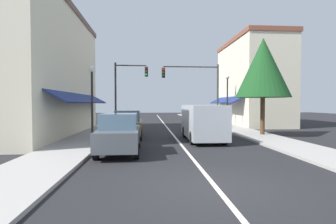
{
  "coord_description": "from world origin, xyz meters",
  "views": [
    {
      "loc": [
        -1.78,
        -6.81,
        2.2
      ],
      "look_at": [
        -0.14,
        14.55,
        1.53
      ],
      "focal_mm": 28.17,
      "sensor_mm": 36.0,
      "label": 1
    }
  ],
  "objects_px": {
    "traffic_signal_left_corner": "(126,85)",
    "street_lamp_right_mid": "(227,92)",
    "street_lamp_left_near": "(92,90)",
    "van_in_lane": "(203,121)",
    "tree_right_near": "(263,68)",
    "parked_car_second_left": "(128,124)",
    "parked_car_nearest_left": "(120,134)",
    "traffic_signal_mast_arm": "(199,84)"
  },
  "relations": [
    {
      "from": "parked_car_nearest_left",
      "to": "street_lamp_right_mid",
      "type": "distance_m",
      "value": 13.81
    },
    {
      "from": "traffic_signal_mast_arm",
      "to": "street_lamp_left_near",
      "type": "xyz_separation_m",
      "value": [
        -7.88,
        -9.29,
        -1.08
      ]
    },
    {
      "from": "van_in_lane",
      "to": "street_lamp_right_mid",
      "type": "distance_m",
      "value": 8.26
    },
    {
      "from": "parked_car_second_left",
      "to": "street_lamp_left_near",
      "type": "bearing_deg",
      "value": -134.04
    },
    {
      "from": "parked_car_nearest_left",
      "to": "street_lamp_right_mid",
      "type": "xyz_separation_m",
      "value": [
        8.21,
        10.85,
        2.31
      ]
    },
    {
      "from": "parked_car_second_left",
      "to": "street_lamp_right_mid",
      "type": "relative_size",
      "value": 0.87
    },
    {
      "from": "parked_car_nearest_left",
      "to": "traffic_signal_mast_arm",
      "type": "bearing_deg",
      "value": 63.86
    },
    {
      "from": "traffic_signal_mast_arm",
      "to": "traffic_signal_left_corner",
      "type": "relative_size",
      "value": 0.98
    },
    {
      "from": "parked_car_nearest_left",
      "to": "van_in_lane",
      "type": "relative_size",
      "value": 0.79
    },
    {
      "from": "van_in_lane",
      "to": "street_lamp_right_mid",
      "type": "height_order",
      "value": "street_lamp_right_mid"
    },
    {
      "from": "van_in_lane",
      "to": "traffic_signal_left_corner",
      "type": "distance_m",
      "value": 11.2
    },
    {
      "from": "van_in_lane",
      "to": "traffic_signal_left_corner",
      "type": "height_order",
      "value": "traffic_signal_left_corner"
    },
    {
      "from": "van_in_lane",
      "to": "street_lamp_right_mid",
      "type": "relative_size",
      "value": 1.1
    },
    {
      "from": "traffic_signal_left_corner",
      "to": "tree_right_near",
      "type": "relative_size",
      "value": 0.91
    },
    {
      "from": "parked_car_second_left",
      "to": "street_lamp_right_mid",
      "type": "height_order",
      "value": "street_lamp_right_mid"
    },
    {
      "from": "van_in_lane",
      "to": "tree_right_near",
      "type": "height_order",
      "value": "tree_right_near"
    },
    {
      "from": "parked_car_nearest_left",
      "to": "van_in_lane",
      "type": "distance_m",
      "value": 5.89
    },
    {
      "from": "parked_car_nearest_left",
      "to": "traffic_signal_mast_arm",
      "type": "xyz_separation_m",
      "value": [
        6.01,
        12.61,
        3.16
      ]
    },
    {
      "from": "tree_right_near",
      "to": "van_in_lane",
      "type": "bearing_deg",
      "value": -157.93
    },
    {
      "from": "street_lamp_right_mid",
      "to": "street_lamp_left_near",
      "type": "bearing_deg",
      "value": -143.23
    },
    {
      "from": "tree_right_near",
      "to": "traffic_signal_left_corner",
      "type": "bearing_deg",
      "value": 142.25
    },
    {
      "from": "tree_right_near",
      "to": "parked_car_nearest_left",
      "type": "bearing_deg",
      "value": -148.32
    },
    {
      "from": "street_lamp_left_near",
      "to": "van_in_lane",
      "type": "bearing_deg",
      "value": 3.84
    },
    {
      "from": "parked_car_nearest_left",
      "to": "parked_car_second_left",
      "type": "xyz_separation_m",
      "value": [
        -0.01,
        5.28,
        0.0
      ]
    },
    {
      "from": "street_lamp_left_near",
      "to": "street_lamp_right_mid",
      "type": "distance_m",
      "value": 12.59
    },
    {
      "from": "parked_car_second_left",
      "to": "traffic_signal_left_corner",
      "type": "relative_size",
      "value": 0.68
    },
    {
      "from": "traffic_signal_left_corner",
      "to": "street_lamp_left_near",
      "type": "xyz_separation_m",
      "value": [
        -1.08,
        -9.87,
        -1.01
      ]
    },
    {
      "from": "traffic_signal_mast_arm",
      "to": "street_lamp_right_mid",
      "type": "distance_m",
      "value": 2.94
    },
    {
      "from": "traffic_signal_left_corner",
      "to": "street_lamp_left_near",
      "type": "height_order",
      "value": "traffic_signal_left_corner"
    },
    {
      "from": "traffic_signal_mast_arm",
      "to": "traffic_signal_left_corner",
      "type": "bearing_deg",
      "value": 175.12
    },
    {
      "from": "parked_car_second_left",
      "to": "traffic_signal_left_corner",
      "type": "distance_m",
      "value": 8.53
    },
    {
      "from": "street_lamp_right_mid",
      "to": "tree_right_near",
      "type": "xyz_separation_m",
      "value": [
        0.83,
        -5.27,
        1.44
      ]
    },
    {
      "from": "parked_car_second_left",
      "to": "tree_right_near",
      "type": "height_order",
      "value": "tree_right_near"
    },
    {
      "from": "traffic_signal_left_corner",
      "to": "street_lamp_right_mid",
      "type": "distance_m",
      "value": 9.33
    },
    {
      "from": "street_lamp_right_mid",
      "to": "parked_car_nearest_left",
      "type": "bearing_deg",
      "value": -127.1
    },
    {
      "from": "parked_car_second_left",
      "to": "street_lamp_right_mid",
      "type": "bearing_deg",
      "value": 33.57
    },
    {
      "from": "street_lamp_left_near",
      "to": "tree_right_near",
      "type": "height_order",
      "value": "tree_right_near"
    },
    {
      "from": "parked_car_nearest_left",
      "to": "traffic_signal_mast_arm",
      "type": "distance_m",
      "value": 14.33
    },
    {
      "from": "street_lamp_right_mid",
      "to": "traffic_signal_left_corner",
      "type": "bearing_deg",
      "value": 165.43
    },
    {
      "from": "tree_right_near",
      "to": "street_lamp_right_mid",
      "type": "bearing_deg",
      "value": 98.98
    },
    {
      "from": "traffic_signal_mast_arm",
      "to": "street_lamp_right_mid",
      "type": "relative_size",
      "value": 1.25
    },
    {
      "from": "traffic_signal_mast_arm",
      "to": "tree_right_near",
      "type": "height_order",
      "value": "tree_right_near"
    }
  ]
}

